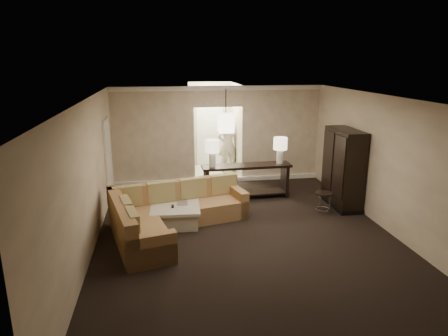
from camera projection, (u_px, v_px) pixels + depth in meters
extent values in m
plane|color=black|center=(248.00, 239.00, 8.08)|extent=(8.00, 8.00, 0.00)
cube|color=beige|center=(218.00, 135.00, 11.52)|extent=(6.00, 0.04, 2.80)
cube|color=beige|center=(338.00, 283.00, 3.90)|extent=(6.00, 0.04, 2.80)
cube|color=beige|center=(87.00, 180.00, 7.25)|extent=(0.04, 8.00, 2.80)
cube|color=beige|center=(392.00, 166.00, 8.17)|extent=(0.04, 8.00, 2.80)
cube|color=silver|center=(250.00, 99.00, 7.34)|extent=(6.00, 8.00, 0.02)
cube|color=white|center=(219.00, 88.00, 11.12)|extent=(6.00, 0.10, 0.12)
cube|color=white|center=(219.00, 180.00, 11.82)|extent=(6.00, 0.10, 0.12)
cube|color=white|center=(109.00, 161.00, 10.01)|extent=(0.05, 0.90, 2.10)
cube|color=white|center=(214.00, 172.00, 12.84)|extent=(1.40, 2.00, 0.01)
cube|color=beige|center=(191.00, 130.00, 12.36)|extent=(0.04, 2.00, 2.80)
cube|color=beige|center=(236.00, 129.00, 12.58)|extent=(0.04, 2.00, 2.80)
cube|color=beige|center=(210.00, 124.00, 13.42)|extent=(1.40, 0.04, 2.80)
cube|color=white|center=(210.00, 135.00, 13.49)|extent=(0.90, 0.05, 2.10)
cube|color=brown|center=(180.00, 213.00, 8.87)|extent=(3.10, 1.57, 0.42)
cube|color=brown|center=(144.00, 242.00, 7.46)|extent=(1.20, 1.56, 0.42)
cube|color=brown|center=(176.00, 190.00, 9.04)|extent=(2.95, 0.93, 0.46)
cube|color=brown|center=(121.00, 214.00, 7.67)|extent=(0.79, 2.37, 0.46)
cube|color=brown|center=(237.00, 201.00, 9.36)|extent=(0.40, 0.91, 0.62)
cube|color=brown|center=(151.00, 251.00, 6.91)|extent=(0.91, 0.40, 0.62)
cube|color=#A18E56|center=(127.00, 196.00, 8.59)|extent=(0.64, 0.30, 0.46)
cube|color=#A18E56|center=(161.00, 192.00, 8.86)|extent=(0.64, 0.30, 0.46)
cube|color=#A18E56|center=(193.00, 188.00, 9.14)|extent=(0.64, 0.30, 0.46)
cube|color=#A18E56|center=(223.00, 184.00, 9.42)|extent=(0.64, 0.30, 0.46)
cube|color=#A18E56|center=(126.00, 210.00, 7.79)|extent=(0.29, 0.62, 0.46)
cube|color=#A18E56|center=(133.00, 223.00, 7.18)|extent=(0.29, 0.62, 0.46)
cube|color=beige|center=(176.00, 216.00, 8.77)|extent=(0.99, 0.99, 0.36)
cube|color=beige|center=(175.00, 207.00, 8.71)|extent=(1.10, 1.10, 0.06)
cube|color=black|center=(173.00, 206.00, 8.65)|extent=(0.06, 0.17, 0.02)
cube|color=beige|center=(182.00, 203.00, 8.87)|extent=(0.25, 0.33, 0.01)
cube|color=black|center=(246.00, 166.00, 10.26)|extent=(2.32, 0.58, 0.06)
cube|color=black|center=(206.00, 185.00, 10.19)|extent=(0.10, 0.47, 0.84)
cube|color=black|center=(285.00, 180.00, 10.56)|extent=(0.10, 0.47, 0.84)
cube|color=black|center=(246.00, 193.00, 10.46)|extent=(2.21, 0.53, 0.04)
cube|color=black|center=(343.00, 168.00, 9.68)|extent=(0.53, 1.27, 1.91)
cube|color=black|center=(339.00, 167.00, 9.30)|extent=(0.03, 0.56, 1.46)
cube|color=black|center=(328.00, 160.00, 9.91)|extent=(0.03, 0.56, 1.46)
cube|color=black|center=(340.00, 204.00, 9.92)|extent=(0.56, 1.33, 0.09)
cylinder|color=black|center=(324.00, 193.00, 9.33)|extent=(0.40, 0.40, 0.04)
torus|color=silver|center=(323.00, 209.00, 9.43)|extent=(0.33, 0.33, 0.02)
cylinder|color=silver|center=(330.00, 204.00, 9.37)|extent=(0.02, 0.02, 0.47)
cylinder|color=silver|center=(319.00, 201.00, 9.53)|extent=(0.02, 0.02, 0.47)
cylinder|color=silver|center=(320.00, 205.00, 9.28)|extent=(0.02, 0.02, 0.47)
cylinder|color=white|center=(212.00, 159.00, 10.05)|extent=(0.17, 0.17, 0.37)
cylinder|color=beige|center=(212.00, 146.00, 9.96)|extent=(0.36, 0.36, 0.31)
cylinder|color=white|center=(280.00, 156.00, 10.36)|extent=(0.17, 0.17, 0.37)
cylinder|color=beige|center=(280.00, 144.00, 10.27)|extent=(0.36, 0.36, 0.31)
cylinder|color=black|center=(226.00, 101.00, 9.99)|extent=(0.02, 0.02, 0.60)
cube|color=#FFE7C6|center=(226.00, 123.00, 10.14)|extent=(0.38, 0.38, 0.48)
imported|color=beige|center=(228.00, 142.00, 12.65)|extent=(0.73, 0.51, 1.94)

